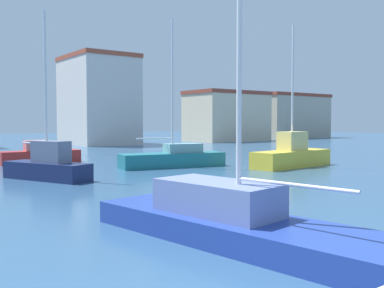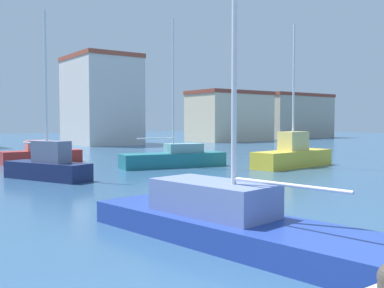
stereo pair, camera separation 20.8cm
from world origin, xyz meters
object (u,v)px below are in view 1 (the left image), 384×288
Objects in this scene: sailboat_teal_distant_east at (174,158)px; sailboat_navy_inner_mooring at (48,165)px; sailboat_yellow_behind_lamppost at (292,155)px; sailboat_blue_near_pier at (233,218)px; motorboat_red_far_right at (40,155)px.

sailboat_teal_distant_east reaches higher than sailboat_navy_inner_mooring.
sailboat_teal_distant_east reaches higher than sailboat_yellow_behind_lamppost.
sailboat_navy_inner_mooring is at bearing 89.56° from sailboat_blue_near_pier.
sailboat_yellow_behind_lamppost is (11.57, -11.36, 0.20)m from motorboat_red_far_right.
motorboat_red_far_right is 0.60× the size of sailboat_yellow_behind_lamppost.
sailboat_teal_distant_east is 9.21m from motorboat_red_far_right.
sailboat_teal_distant_east is 8.18m from sailboat_navy_inner_mooring.
sailboat_yellow_behind_lamppost is at bearing -35.81° from sailboat_teal_distant_east.
sailboat_teal_distant_east is 1.12× the size of sailboat_navy_inner_mooring.
sailboat_yellow_behind_lamppost reaches higher than motorboat_red_far_right.
sailboat_navy_inner_mooring is 0.66× the size of sailboat_blue_near_pier.
sailboat_yellow_behind_lamppost is 14.16m from sailboat_navy_inner_mooring.
motorboat_red_far_right is 8.80m from sailboat_navy_inner_mooring.
sailboat_navy_inner_mooring is at bearing 168.33° from sailboat_yellow_behind_lamppost.
sailboat_navy_inner_mooring is 13.22m from sailboat_blue_near_pier.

